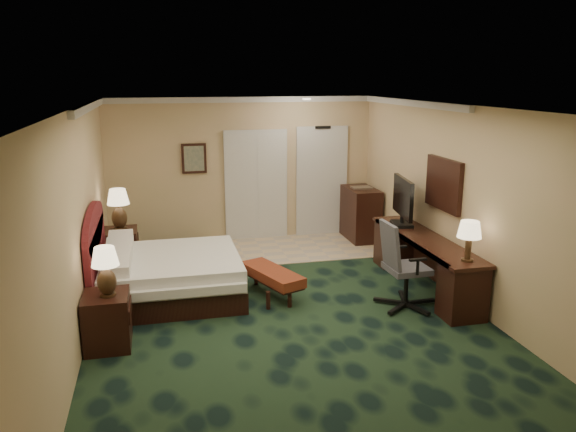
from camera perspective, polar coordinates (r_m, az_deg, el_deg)
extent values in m
cube|color=black|center=(7.49, -0.04, -10.16)|extent=(5.00, 7.50, 0.00)
cube|color=silver|center=(6.84, -0.04, 10.93)|extent=(5.00, 7.50, 0.00)
cube|color=tan|center=(10.66, -4.64, 4.71)|extent=(5.00, 0.00, 2.70)
cube|color=tan|center=(3.72, 13.64, -13.98)|extent=(5.00, 0.00, 2.70)
cube|color=tan|center=(6.94, -20.58, -1.24)|extent=(0.00, 7.50, 2.70)
cube|color=tan|center=(7.98, 17.73, 0.91)|extent=(0.00, 7.50, 2.70)
cube|color=#C3B3A1|center=(10.33, 1.17, -3.22)|extent=(3.20, 1.70, 0.01)
cube|color=silver|center=(11.02, 3.42, 3.45)|extent=(1.02, 0.06, 2.18)
cube|color=beige|center=(10.71, -3.26, 3.15)|extent=(1.20, 0.06, 2.10)
cube|color=#54665F|center=(10.49, -9.53, 5.79)|extent=(0.45, 0.06, 0.55)
cube|color=white|center=(8.43, 15.53, 3.13)|extent=(0.05, 0.95, 0.75)
cube|color=white|center=(8.19, -11.70, -6.02)|extent=(1.91, 1.77, 0.61)
cube|color=black|center=(6.93, -17.88, -10.08)|extent=(0.51, 0.59, 0.64)
cube|color=black|center=(9.52, -16.61, -3.28)|extent=(0.53, 0.61, 0.66)
cube|color=brown|center=(8.10, -1.65, -6.76)|extent=(0.80, 1.21, 0.39)
cube|color=black|center=(8.53, 13.65, -4.69)|extent=(0.58, 2.69, 0.78)
cube|color=black|center=(8.95, 11.58, 1.40)|extent=(0.24, 0.97, 0.76)
cube|color=black|center=(10.85, 7.39, 0.22)|extent=(0.53, 0.95, 1.00)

